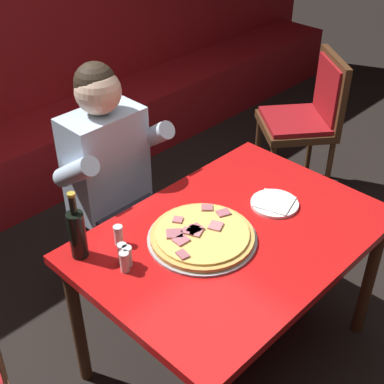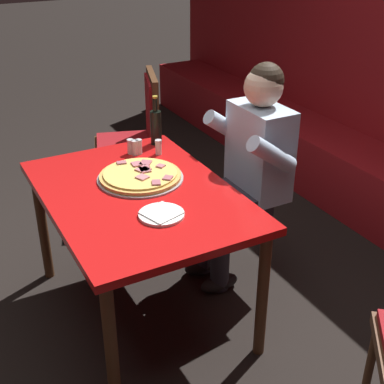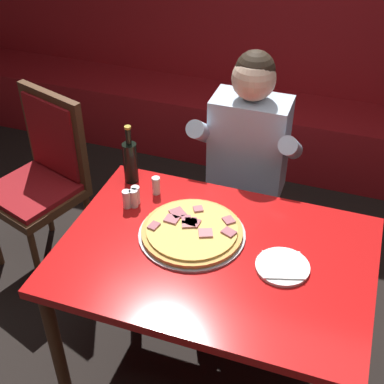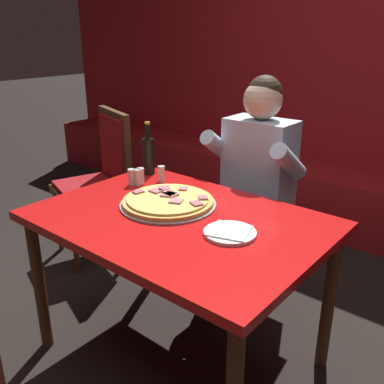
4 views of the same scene
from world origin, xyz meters
name	(u,v)px [view 2 (image 2 of 4)]	position (x,y,z in m)	size (l,w,h in m)	color
ground_plane	(144,309)	(0.00, 0.00, 0.00)	(24.00, 24.00, 0.00)	black
main_dining_table	(139,206)	(0.00, 0.00, 0.66)	(1.25, 0.88, 0.74)	#4C2D19
pizza	(140,176)	(-0.12, 0.07, 0.76)	(0.44, 0.44, 0.05)	#9E9EA3
plate_white_paper	(161,214)	(0.27, 0.00, 0.75)	(0.21, 0.21, 0.02)	white
beer_bottle	(156,126)	(-0.52, 0.34, 0.85)	(0.07, 0.07, 0.29)	black
shaker_black_pepper	(139,147)	(-0.43, 0.19, 0.78)	(0.04, 0.04, 0.09)	silver
shaker_oregano	(158,148)	(-0.37, 0.28, 0.78)	(0.04, 0.04, 0.09)	silver
shaker_parmesan	(130,147)	(-0.45, 0.15, 0.78)	(0.04, 0.04, 0.09)	silver
shaker_red_pepper_flakes	(135,148)	(-0.43, 0.16, 0.78)	(0.04, 0.04, 0.09)	silver
diner_seated_blue_shirt	(246,166)	(-0.06, 0.68, 0.71)	(0.53, 0.53, 1.27)	black
dining_chair_far_left	(137,134)	(-1.10, 0.46, 0.58)	(0.56, 0.56, 1.00)	#4C2D19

